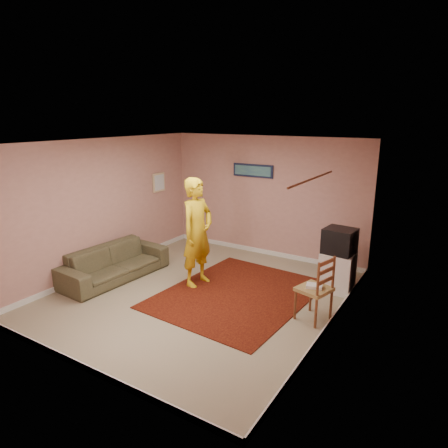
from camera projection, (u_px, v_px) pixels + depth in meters
The scene contains 26 objects.
ground at pixel (200, 295), 6.92m from camera, with size 5.00×5.00×0.00m, color gray.
wall_back at pixel (265, 197), 8.63m from camera, with size 4.50×0.02×2.60m, color tan.
wall_front at pixel (72, 271), 4.52m from camera, with size 4.50×0.02×2.60m, color tan.
wall_left at pixel (104, 206), 7.71m from camera, with size 0.02×5.00×2.60m, color tan.
wall_right at pixel (334, 245), 5.44m from camera, with size 0.02×5.00×2.60m, color tan.
ceiling at pixel (198, 142), 6.23m from camera, with size 4.50×5.00×0.02m, color silver.
baseboard_back at pixel (264, 252), 8.95m from camera, with size 4.50×0.02×0.10m, color silver.
baseboard_front at pixel (83, 366), 4.86m from camera, with size 4.50×0.02×0.10m, color silver.
baseboard_left at pixel (109, 267), 8.04m from camera, with size 0.02×5.00×0.10m, color silver.
baseboard_right at pixel (327, 327), 5.77m from camera, with size 0.02×5.00×0.10m, color silver.
window at pixel (312, 253), 4.66m from camera, with size 0.01×1.10×1.50m, color black.
curtain_sheer at pixel (305, 273), 4.60m from camera, with size 0.01×0.75×2.10m, color white.
curtain_floral at pixel (323, 255), 5.18m from camera, with size 0.01×0.35×2.10m, color beige.
curtain_rod at pixel (312, 179), 4.45m from camera, with size 0.02×0.02×1.40m, color brown.
picture_back at pixel (253, 171), 8.61m from camera, with size 0.95×0.04×0.28m.
picture_left at pixel (159, 182), 8.94m from camera, with size 0.04×0.38×0.42m.
area_rug at pixel (237, 294), 6.93m from camera, with size 2.28×2.85×0.02m, color black.
tv_cabinet at pixel (337, 272), 7.01m from camera, with size 0.55×0.50×0.70m, color silver.
crt_tv at pixel (339, 241), 6.86m from camera, with size 0.56×0.51×0.44m.
chair_a at pixel (341, 253), 7.20m from camera, with size 0.46×0.44×0.53m.
dvd_player at pixel (341, 257), 7.22m from camera, with size 0.37×0.26×0.06m, color #A4A4A9.
blue_throw at pixel (345, 241), 7.31m from camera, with size 0.38×0.05×0.40m, color #91C5EE.
chair_b at pixel (315, 281), 5.93m from camera, with size 0.54×0.56×0.55m.
game_console at pixel (314, 286), 5.95m from camera, with size 0.23×0.17×0.05m, color white.
sofa at pixel (115, 263), 7.55m from camera, with size 2.11×0.83×0.62m, color #4E4A2F.
person at pixel (197, 232), 7.12m from camera, with size 0.72×0.47×1.97m, color gold.
Camera 1 is at (3.68, -5.19, 3.01)m, focal length 32.00 mm.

